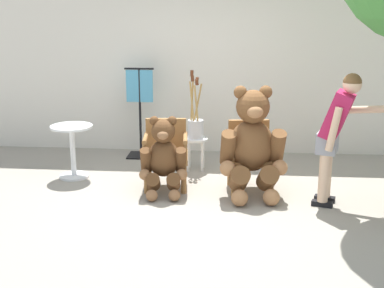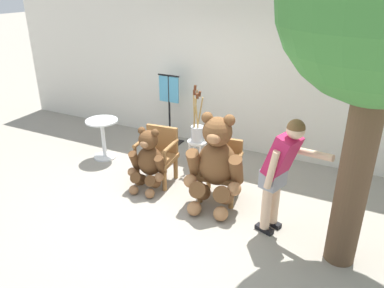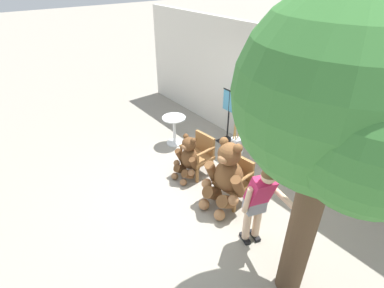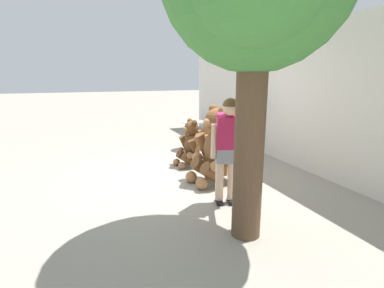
{
  "view_description": "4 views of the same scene",
  "coord_description": "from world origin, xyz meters",
  "px_view_note": "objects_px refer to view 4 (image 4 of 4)",
  "views": [
    {
      "loc": [
        0.34,
        -5.9,
        2.32
      ],
      "look_at": [
        -0.19,
        0.36,
        0.64
      ],
      "focal_mm": 50.0,
      "sensor_mm": 36.0,
      "label": 1
    },
    {
      "loc": [
        2.32,
        -3.87,
        2.96
      ],
      "look_at": [
        0.18,
        0.36,
        0.87
      ],
      "focal_mm": 35.0,
      "sensor_mm": 36.0,
      "label": 2
    },
    {
      "loc": [
        3.52,
        -2.66,
        3.87
      ],
      "look_at": [
        -0.38,
        0.3,
        0.89
      ],
      "focal_mm": 28.0,
      "sensor_mm": 36.0,
      "label": 3
    },
    {
      "loc": [
        5.08,
        -1.78,
        1.85
      ],
      "look_at": [
        0.05,
        0.13,
        0.61
      ],
      "focal_mm": 28.0,
      "sensor_mm": 36.0,
      "label": 4
    }
  ],
  "objects_px": {
    "person_visitor": "(228,144)",
    "wooden_chair_right": "(227,155)",
    "teddy_bear_large": "(214,146)",
    "brush_bucket": "(242,134)",
    "white_stool": "(241,148)",
    "round_side_table": "(193,132)",
    "wooden_chair_left": "(203,143)",
    "teddy_bear_small": "(190,143)",
    "clothing_display_stand": "(246,123)"
  },
  "relations": [
    {
      "from": "wooden_chair_right",
      "to": "white_stool",
      "type": "distance_m",
      "value": 1.05
    },
    {
      "from": "brush_bucket",
      "to": "teddy_bear_large",
      "type": "bearing_deg",
      "value": -52.17
    },
    {
      "from": "wooden_chair_right",
      "to": "wooden_chair_left",
      "type": "bearing_deg",
      "value": 179.99
    },
    {
      "from": "wooden_chair_right",
      "to": "round_side_table",
      "type": "distance_m",
      "value": 2.38
    },
    {
      "from": "wooden_chair_left",
      "to": "brush_bucket",
      "type": "bearing_deg",
      "value": 65.99
    },
    {
      "from": "wooden_chair_left",
      "to": "round_side_table",
      "type": "xyz_separation_m",
      "value": [
        -1.3,
        0.26,
        -0.01
      ]
    },
    {
      "from": "teddy_bear_small",
      "to": "round_side_table",
      "type": "bearing_deg",
      "value": 157.15
    },
    {
      "from": "teddy_bear_large",
      "to": "white_stool",
      "type": "distance_m",
      "value": 1.28
    },
    {
      "from": "teddy_bear_large",
      "to": "wooden_chair_right",
      "type": "bearing_deg",
      "value": 93.84
    },
    {
      "from": "person_visitor",
      "to": "round_side_table",
      "type": "distance_m",
      "value": 3.43
    },
    {
      "from": "wooden_chair_right",
      "to": "teddy_bear_small",
      "type": "distance_m",
      "value": 1.1
    },
    {
      "from": "teddy_bear_large",
      "to": "brush_bucket",
      "type": "xyz_separation_m",
      "value": [
        -0.76,
        0.98,
        -0.01
      ]
    },
    {
      "from": "teddy_bear_large",
      "to": "round_side_table",
      "type": "bearing_deg",
      "value": 167.91
    },
    {
      "from": "clothing_display_stand",
      "to": "teddy_bear_small",
      "type": "bearing_deg",
      "value": -70.63
    },
    {
      "from": "brush_bucket",
      "to": "wooden_chair_left",
      "type": "bearing_deg",
      "value": -114.01
    },
    {
      "from": "brush_bucket",
      "to": "white_stool",
      "type": "bearing_deg",
      "value": 14.41
    },
    {
      "from": "teddy_bear_small",
      "to": "round_side_table",
      "type": "distance_m",
      "value": 1.42
    },
    {
      "from": "teddy_bear_large",
      "to": "person_visitor",
      "type": "height_order",
      "value": "person_visitor"
    },
    {
      "from": "person_visitor",
      "to": "wooden_chair_right",
      "type": "bearing_deg",
      "value": 152.72
    },
    {
      "from": "round_side_table",
      "to": "wooden_chair_left",
      "type": "bearing_deg",
      "value": -11.2
    },
    {
      "from": "white_stool",
      "to": "round_side_table",
      "type": "relative_size",
      "value": 0.64
    },
    {
      "from": "brush_bucket",
      "to": "clothing_display_stand",
      "type": "distance_m",
      "value": 1.08
    },
    {
      "from": "wooden_chair_left",
      "to": "teddy_bear_small",
      "type": "distance_m",
      "value": 0.29
    },
    {
      "from": "wooden_chair_right",
      "to": "person_visitor",
      "type": "height_order",
      "value": "person_visitor"
    },
    {
      "from": "wooden_chair_right",
      "to": "teddy_bear_small",
      "type": "xyz_separation_m",
      "value": [
        -1.06,
        -0.29,
        0.02
      ]
    },
    {
      "from": "wooden_chair_left",
      "to": "wooden_chair_right",
      "type": "xyz_separation_m",
      "value": [
        1.07,
        -0.0,
        0.0
      ]
    },
    {
      "from": "teddy_bear_small",
      "to": "clothing_display_stand",
      "type": "xyz_separation_m",
      "value": [
        -0.58,
        1.64,
        0.24
      ]
    },
    {
      "from": "teddy_bear_small",
      "to": "brush_bucket",
      "type": "xyz_separation_m",
      "value": [
        0.31,
        1.02,
        0.18
      ]
    },
    {
      "from": "wooden_chair_right",
      "to": "brush_bucket",
      "type": "bearing_deg",
      "value": 135.66
    },
    {
      "from": "clothing_display_stand",
      "to": "white_stool",
      "type": "bearing_deg",
      "value": -34.53
    },
    {
      "from": "brush_bucket",
      "to": "teddy_bear_small",
      "type": "bearing_deg",
      "value": -107.06
    },
    {
      "from": "white_stool",
      "to": "brush_bucket",
      "type": "relative_size",
      "value": 0.48
    },
    {
      "from": "round_side_table",
      "to": "teddy_bear_small",
      "type": "bearing_deg",
      "value": -22.85
    },
    {
      "from": "wooden_chair_right",
      "to": "teddy_bear_large",
      "type": "distance_m",
      "value": 0.32
    },
    {
      "from": "brush_bucket",
      "to": "clothing_display_stand",
      "type": "xyz_separation_m",
      "value": [
        -0.89,
        0.61,
        0.07
      ]
    },
    {
      "from": "clothing_display_stand",
      "to": "wooden_chair_right",
      "type": "bearing_deg",
      "value": -39.41
    },
    {
      "from": "person_visitor",
      "to": "round_side_table",
      "type": "height_order",
      "value": "person_visitor"
    },
    {
      "from": "teddy_bear_large",
      "to": "round_side_table",
      "type": "height_order",
      "value": "teddy_bear_large"
    },
    {
      "from": "wooden_chair_left",
      "to": "brush_bucket",
      "type": "height_order",
      "value": "brush_bucket"
    },
    {
      "from": "teddy_bear_large",
      "to": "round_side_table",
      "type": "relative_size",
      "value": 1.88
    },
    {
      "from": "white_stool",
      "to": "clothing_display_stand",
      "type": "bearing_deg",
      "value": 145.47
    },
    {
      "from": "white_stool",
      "to": "wooden_chair_right",
      "type": "bearing_deg",
      "value": -44.47
    },
    {
      "from": "wooden_chair_right",
      "to": "white_stool",
      "type": "height_order",
      "value": "wooden_chair_right"
    },
    {
      "from": "teddy_bear_small",
      "to": "clothing_display_stand",
      "type": "height_order",
      "value": "clothing_display_stand"
    },
    {
      "from": "teddy_bear_small",
      "to": "clothing_display_stand",
      "type": "relative_size",
      "value": 0.72
    },
    {
      "from": "wooden_chair_right",
      "to": "teddy_bear_large",
      "type": "relative_size",
      "value": 0.63
    },
    {
      "from": "clothing_display_stand",
      "to": "brush_bucket",
      "type": "bearing_deg",
      "value": -34.65
    },
    {
      "from": "wooden_chair_left",
      "to": "white_stool",
      "type": "bearing_deg",
      "value": 65.83
    },
    {
      "from": "teddy_bear_large",
      "to": "white_stool",
      "type": "xyz_separation_m",
      "value": [
        -0.76,
        0.98,
        -0.31
      ]
    },
    {
      "from": "round_side_table",
      "to": "brush_bucket",
      "type": "bearing_deg",
      "value": 16.24
    }
  ]
}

